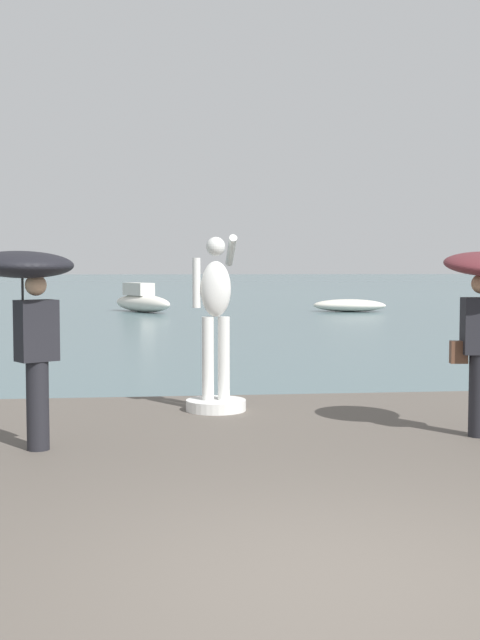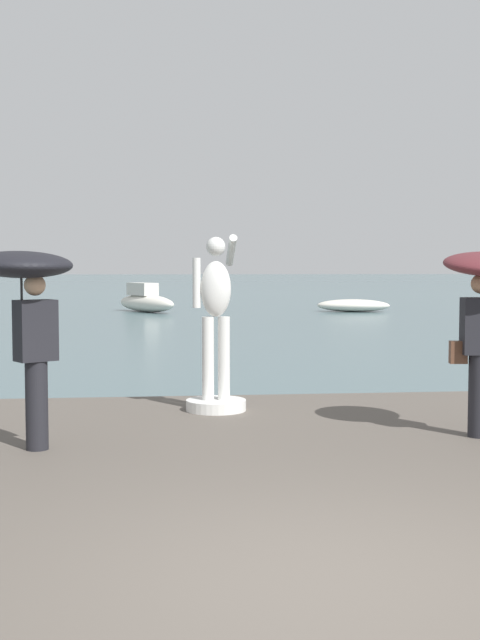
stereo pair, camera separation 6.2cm
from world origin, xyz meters
The scene contains 6 objects.
ground_plane centered at (0.00, 40.00, 0.00)m, with size 400.00×400.00×0.00m, color #4C666B.
pier centered at (0.00, 1.94, 0.20)m, with size 7.91×9.88×0.40m, color #564F47.
statue_white_figure centered at (-0.28, 5.69, 1.28)m, with size 0.75×0.94×2.21m.
onlooker_left centered at (-2.29, 3.63, 1.96)m, with size 1.37×1.38×1.98m.
boat_mid centered at (8.68, 34.93, 0.31)m, with size 3.82×2.45×0.61m.
boat_far centered at (-1.46, 35.79, 0.54)m, with size 3.39×4.65×1.42m.
Camera 2 is at (-1.05, -4.53, 2.20)m, focal length 46.14 mm.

